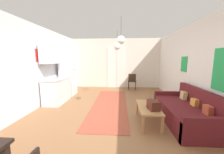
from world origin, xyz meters
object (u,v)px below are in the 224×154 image
at_px(couch, 186,112).
at_px(pendant_lamp_far, 117,46).
at_px(coffee_table, 148,109).
at_px(bamboo_vase, 150,102).
at_px(refrigerator, 68,76).
at_px(handbag, 153,105).
at_px(accent_chair, 132,81).
at_px(pendant_lamp_near, 121,40).

xyz_separation_m(couch, pendant_lamp_far, (-1.84, 1.87, 1.83)).
xyz_separation_m(coffee_table, bamboo_vase, (0.07, 0.10, 0.14)).
height_order(couch, pendant_lamp_far, pendant_lamp_far).
bearing_deg(bamboo_vase, refrigerator, 144.03).
height_order(coffee_table, refrigerator, refrigerator).
bearing_deg(coffee_table, handbag, -68.93).
distance_m(accent_chair, pendant_lamp_far, 2.29).
bearing_deg(refrigerator, bamboo_vase, -35.97).
distance_m(couch, pendant_lamp_far, 3.20).
xyz_separation_m(bamboo_vase, pendant_lamp_near, (-0.77, 0.29, 1.59)).
height_order(handbag, pendant_lamp_far, pendant_lamp_far).
relative_size(handbag, pendant_lamp_far, 0.45).
bearing_deg(handbag, accent_chair, 92.53).
xyz_separation_m(refrigerator, pendant_lamp_near, (2.33, -1.96, 1.28)).
xyz_separation_m(coffee_table, handbag, (0.07, -0.19, 0.17)).
height_order(handbag, pendant_lamp_near, pendant_lamp_near).
relative_size(couch, pendant_lamp_near, 2.74).
relative_size(refrigerator, accent_chair, 1.96).
bearing_deg(handbag, refrigerator, 140.75).
bearing_deg(refrigerator, pendant_lamp_near, -40.12).
bearing_deg(coffee_table, pendant_lamp_near, 151.19).
bearing_deg(couch, accent_chair, 108.11).
height_order(refrigerator, pendant_lamp_near, pendant_lamp_near).
distance_m(coffee_table, handbag, 0.26).
relative_size(accent_chair, pendant_lamp_near, 1.21).
relative_size(bamboo_vase, accent_chair, 0.46).
xyz_separation_m(bamboo_vase, refrigerator, (-3.11, 2.25, 0.31)).
height_order(accent_chair, pendant_lamp_far, pendant_lamp_far).
relative_size(refrigerator, pendant_lamp_near, 2.37).
height_order(handbag, refrigerator, refrigerator).
relative_size(accent_chair, pendant_lamp_far, 1.14).
distance_m(couch, bamboo_vase, 0.96).
height_order(couch, handbag, couch).
bearing_deg(pendant_lamp_far, refrigerator, 170.61).
relative_size(bamboo_vase, pendant_lamp_near, 0.55).
relative_size(couch, bamboo_vase, 4.95).
distance_m(bamboo_vase, pendant_lamp_near, 1.79).
bearing_deg(couch, pendant_lamp_near, 170.90).
distance_m(refrigerator, accent_chair, 3.16).
bearing_deg(bamboo_vase, pendant_lamp_far, 115.81).
relative_size(couch, refrigerator, 1.16).
height_order(bamboo_vase, accent_chair, accent_chair).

